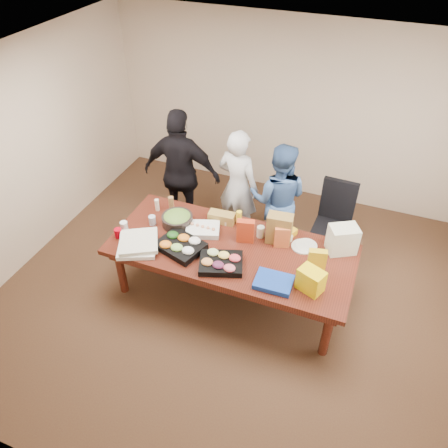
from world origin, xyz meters
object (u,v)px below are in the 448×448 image
at_px(person_right, 278,199).
at_px(sheet_cake, 203,229).
at_px(conference_table, 231,271).
at_px(salad_bowl, 177,220).
at_px(person_center, 238,187).
at_px(office_chair, 332,227).

bearing_deg(person_right, sheet_cake, 46.31).
distance_m(conference_table, salad_bowl, 0.89).
xyz_separation_m(conference_table, sheet_cake, (-0.42, 0.15, 0.41)).
bearing_deg(conference_table, salad_bowl, 167.44).
relative_size(person_right, salad_bowl, 4.18).
bearing_deg(person_right, person_center, -10.72).
relative_size(office_chair, person_center, 0.64).
xyz_separation_m(person_center, sheet_cake, (-0.10, -0.94, -0.04)).
distance_m(person_right, sheet_cake, 1.13).
bearing_deg(office_chair, person_center, -177.89).
relative_size(office_chair, sheet_cake, 2.70).
height_order(person_right, salad_bowl, person_right).
relative_size(person_center, person_right, 1.04).
relative_size(conference_table, person_right, 1.77).
height_order(sheet_cake, salad_bowl, salad_bowl).
bearing_deg(person_center, salad_bowl, 76.85).
bearing_deg(person_right, conference_table, 69.10).
relative_size(person_center, sheet_cake, 4.20).
bearing_deg(person_center, conference_table, 118.85).
xyz_separation_m(office_chair, sheet_cake, (-1.40, -0.93, 0.25)).
xyz_separation_m(office_chair, person_right, (-0.73, -0.02, 0.26)).
relative_size(office_chair, person_right, 0.67).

